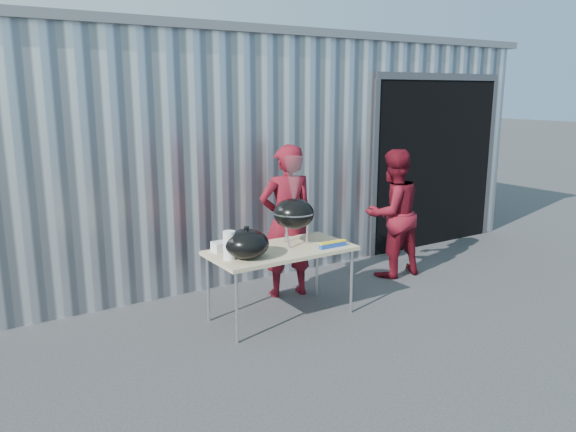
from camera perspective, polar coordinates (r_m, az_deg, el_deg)
ground at (r=5.81m, az=4.00°, el=-11.23°), size 80.00×80.00×0.00m
building at (r=9.77m, az=-7.82°, el=7.75°), size 8.20×6.20×3.10m
folding_table at (r=5.82m, az=-0.73°, el=-3.71°), size 1.50×0.75×0.75m
kettle_grill at (r=5.86m, az=0.59°, el=1.05°), size 0.44×0.44×0.94m
grill_lid at (r=5.46m, az=-4.22°, el=-2.83°), size 0.44×0.44×0.32m
paper_towels at (r=5.43m, az=-5.98°, el=-2.98°), size 0.12×0.12×0.28m
white_tub at (r=5.74m, az=-6.67°, el=-3.09°), size 0.20×0.15×0.10m
foil_box at (r=5.86m, az=4.57°, el=-2.89°), size 0.32×0.06×0.06m
person_cook at (r=6.43m, az=-0.13°, el=-0.54°), size 0.72×0.55×1.77m
person_bystander at (r=7.27m, az=10.57°, el=0.26°), size 0.83×0.67×1.64m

